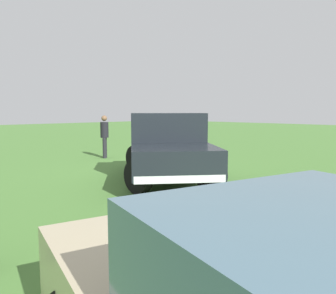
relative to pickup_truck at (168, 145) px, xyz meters
The scene contains 3 objects.
ground_plane 1.16m from the pickup_truck, 17.45° to the right, with size 80.00×80.00×0.00m, color #477533.
pickup_truck is the anchor object (origin of this frame).
person_bystander 4.80m from the pickup_truck, 13.13° to the right, with size 0.45×0.45×1.70m.
Camera 1 is at (-7.11, 6.59, 1.88)m, focal length 35.52 mm.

